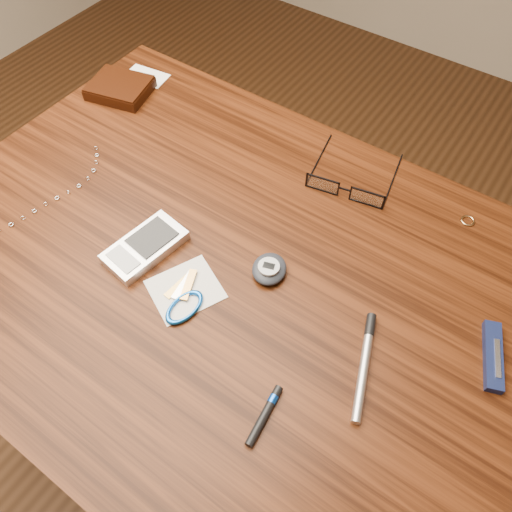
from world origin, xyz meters
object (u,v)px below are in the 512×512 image
object	(u,v)px
wallet_and_card	(121,88)
pocket_knife	(493,356)
notepad_keys	(185,298)
pda_phone	(145,247)
eyeglasses	(346,188)
pedometer	(269,269)
silver_pen	(365,357)
desk	(236,303)

from	to	relation	value
wallet_and_card	pocket_knife	xyz separation A→B (m)	(0.78, -0.13, -0.01)
notepad_keys	pda_phone	bearing A→B (deg)	162.07
wallet_and_card	notepad_keys	distance (m)	0.49
eyeglasses	pedometer	size ratio (longest dim) A/B	2.29
pedometer	notepad_keys	distance (m)	0.13
eyeglasses	notepad_keys	distance (m)	0.32
silver_pen	eyeglasses	bearing A→B (deg)	124.06
notepad_keys	wallet_and_card	bearing A→B (deg)	143.93
notepad_keys	pedometer	bearing A→B (deg)	55.62
eyeglasses	pda_phone	xyz separation A→B (m)	(-0.19, -0.27, -0.00)
pocket_knife	desk	bearing A→B (deg)	-167.82
desk	silver_pen	world-z (taller)	silver_pen
pedometer	silver_pen	distance (m)	0.18
desk	pocket_knife	xyz separation A→B (m)	(0.36, 0.08, 0.11)
eyeglasses	desk	bearing A→B (deg)	-105.86
eyeglasses	pedometer	distance (m)	0.20
eyeglasses	silver_pen	world-z (taller)	eyeglasses
wallet_and_card	notepad_keys	xyz separation A→B (m)	(0.40, -0.29, -0.01)
desk	wallet_and_card	xyz separation A→B (m)	(-0.42, 0.21, 0.11)
pocket_knife	eyeglasses	bearing A→B (deg)	154.08
wallet_and_card	eyeglasses	world-z (taller)	eyeglasses
desk	silver_pen	distance (m)	0.25
desk	pda_phone	bearing A→B (deg)	-158.91
desk	notepad_keys	xyz separation A→B (m)	(-0.02, -0.08, 0.11)
eyeglasses	pda_phone	distance (m)	0.33
wallet_and_card	pda_phone	world-z (taller)	wallet_and_card
wallet_and_card	pedometer	distance (m)	0.50
desk	silver_pen	bearing A→B (deg)	-4.53
desk	eyeglasses	distance (m)	0.26
notepad_keys	pocket_knife	world-z (taller)	pocket_knife
pda_phone	desk	bearing A→B (deg)	21.09
pedometer	eyeglasses	bearing A→B (deg)	85.67
wallet_and_card	silver_pen	size ratio (longest dim) A/B	1.07
wallet_and_card	pda_phone	distance (m)	0.39
pda_phone	notepad_keys	bearing A→B (deg)	-17.93
pda_phone	silver_pen	size ratio (longest dim) A/B	0.89
wallet_and_card	pocket_knife	size ratio (longest dim) A/B	1.59
notepad_keys	eyeglasses	bearing A→B (deg)	74.04
wallet_and_card	desk	bearing A→B (deg)	-26.18
wallet_and_card	notepad_keys	bearing A→B (deg)	-36.07
pda_phone	pocket_knife	size ratio (longest dim) A/B	1.31
desk	pedometer	world-z (taller)	pedometer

